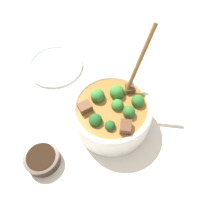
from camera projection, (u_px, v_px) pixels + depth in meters
The scene contains 4 objects.
ground_plane at pixel (112, 122), 0.69m from camera, with size 4.00×4.00×0.00m, color silver.
stew_bowl at pixel (112, 113), 0.64m from camera, with size 0.24×0.24×0.27m.
condiment_bowl at pixel (42, 158), 0.61m from camera, with size 0.10×0.10×0.03m.
empty_plate at pixel (55, 65), 0.80m from camera, with size 0.20×0.20×0.02m.
Camera 1 is at (-0.03, -0.33, 0.61)m, focal length 35.00 mm.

